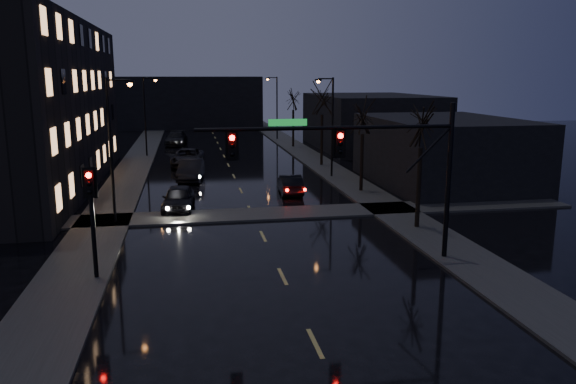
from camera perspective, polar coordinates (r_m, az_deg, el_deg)
name	(u,v)px	position (r m, az deg, el deg)	size (l,w,h in m)	color
ground	(331,377)	(16.30, 4.42, -18.20)	(160.00, 160.00, 0.00)	black
sidewalk_left	(131,172)	(49.54, -15.67, 1.92)	(3.00, 140.00, 0.12)	#2D2D2B
sidewalk_right	(325,167)	(50.79, 3.79, 2.57)	(3.00, 140.00, 0.12)	#2D2D2B
sidewalk_cross	(253,214)	(33.34, -3.59, -2.29)	(40.00, 3.00, 0.12)	#2D2D2B
apartment_block	(5,106)	(45.54, -26.83, 7.81)	(12.00, 30.00, 12.00)	black
commercial_right_near	(443,151)	(44.39, 15.51, 4.02)	(10.00, 14.00, 5.00)	black
commercial_right_far	(370,122)	(65.22, 8.37, 7.10)	(12.00, 18.00, 6.00)	black
far_block	(190,102)	(91.74, -9.90, 8.98)	(22.00, 10.00, 8.00)	black
signal_mast	(368,154)	(24.08, 8.10, 3.85)	(11.11, 0.41, 7.00)	black
signal_pole_left	(92,207)	(23.52, -19.33, -1.49)	(0.35, 0.41, 4.53)	black
tree_near	(422,113)	(30.22, 13.48, 7.80)	(3.52, 3.52, 8.08)	black
tree_mid_a	(363,110)	(39.60, 7.63, 8.30)	(3.30, 3.30, 7.58)	black
tree_mid_b	(322,93)	(51.11, 3.51, 10.01)	(3.74, 3.74, 8.59)	black
tree_far	(293,94)	(64.81, 0.54, 9.90)	(3.43, 3.43, 7.88)	black
streetlight_l_near	(114,139)	(32.06, -17.24, 5.21)	(1.53, 0.28, 8.00)	black
streetlight_l_far	(147,110)	(58.87, -14.15, 8.11)	(1.53, 0.28, 8.00)	black
streetlight_r_mid	(330,119)	(45.20, 4.27, 7.45)	(1.53, 0.28, 8.00)	black
streetlight_r_far	(275,103)	(72.60, -1.30, 9.08)	(1.53, 0.28, 8.00)	black
oncoming_car_a	(178,198)	(35.06, -11.07, -0.63)	(1.78, 4.43, 1.51)	black
oncoming_car_b	(191,170)	(44.98, -9.84, 2.21)	(1.74, 4.99, 1.64)	black
oncoming_car_c	(188,157)	(52.26, -10.15, 3.47)	(2.61, 5.67, 1.58)	black
oncoming_car_d	(176,139)	(68.32, -11.29, 5.35)	(2.26, 5.56, 1.61)	black
lead_car	(290,184)	(39.30, 0.21, 0.81)	(1.45, 4.15, 1.37)	black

